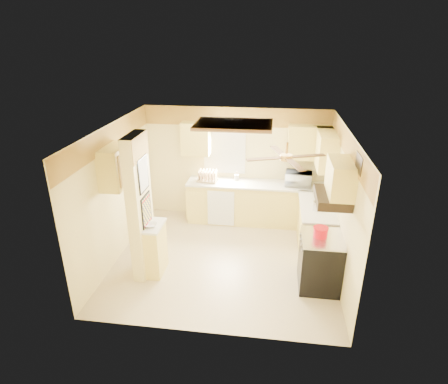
# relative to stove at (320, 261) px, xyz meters

# --- Properties ---
(floor) EXTENTS (4.00, 4.00, 0.00)m
(floor) POSITION_rel_stove_xyz_m (-1.67, 0.55, -0.46)
(floor) COLOR #CAB58B
(floor) RESTS_ON ground
(ceiling) EXTENTS (4.00, 4.00, 0.00)m
(ceiling) POSITION_rel_stove_xyz_m (-1.67, 0.55, 2.04)
(ceiling) COLOR white
(ceiling) RESTS_ON wall_back
(wall_back) EXTENTS (4.00, 0.00, 4.00)m
(wall_back) POSITION_rel_stove_xyz_m (-1.67, 2.45, 0.79)
(wall_back) COLOR #EEDC91
(wall_back) RESTS_ON floor
(wall_front) EXTENTS (4.00, 0.00, 4.00)m
(wall_front) POSITION_rel_stove_xyz_m (-1.67, -1.35, 0.79)
(wall_front) COLOR #EEDC91
(wall_front) RESTS_ON floor
(wall_left) EXTENTS (0.00, 3.80, 3.80)m
(wall_left) POSITION_rel_stove_xyz_m (-3.67, 0.55, 0.79)
(wall_left) COLOR #EEDC91
(wall_left) RESTS_ON floor
(wall_right) EXTENTS (0.00, 3.80, 3.80)m
(wall_right) POSITION_rel_stove_xyz_m (0.33, 0.55, 0.79)
(wall_right) COLOR #EEDC91
(wall_right) RESTS_ON floor
(wallpaper_border) EXTENTS (4.00, 0.02, 0.40)m
(wallpaper_border) POSITION_rel_stove_xyz_m (-1.67, 2.43, 1.84)
(wallpaper_border) COLOR gold
(wallpaper_border) RESTS_ON wall_back
(partition_column) EXTENTS (0.20, 0.70, 2.50)m
(partition_column) POSITION_rel_stove_xyz_m (-3.02, 0.00, 0.79)
(partition_column) COLOR #EEDC91
(partition_column) RESTS_ON floor
(partition_ledge) EXTENTS (0.25, 0.55, 0.90)m
(partition_ledge) POSITION_rel_stove_xyz_m (-2.80, 0.00, -0.01)
(partition_ledge) COLOR #E2CA6B
(partition_ledge) RESTS_ON floor
(ledge_top) EXTENTS (0.28, 0.58, 0.04)m
(ledge_top) POSITION_rel_stove_xyz_m (-2.80, 0.00, 0.46)
(ledge_top) COLOR silver
(ledge_top) RESTS_ON partition_ledge
(lower_cabinets_back) EXTENTS (3.00, 0.60, 0.90)m
(lower_cabinets_back) POSITION_rel_stove_xyz_m (-1.17, 2.15, -0.01)
(lower_cabinets_back) COLOR #E2CA6B
(lower_cabinets_back) RESTS_ON floor
(lower_cabinets_right) EXTENTS (0.60, 1.40, 0.90)m
(lower_cabinets_right) POSITION_rel_stove_xyz_m (0.03, 1.15, -0.01)
(lower_cabinets_right) COLOR #E2CA6B
(lower_cabinets_right) RESTS_ON floor
(countertop_back) EXTENTS (3.04, 0.64, 0.04)m
(countertop_back) POSITION_rel_stove_xyz_m (-1.17, 2.14, 0.46)
(countertop_back) COLOR silver
(countertop_back) RESTS_ON lower_cabinets_back
(countertop_right) EXTENTS (0.64, 1.44, 0.04)m
(countertop_right) POSITION_rel_stove_xyz_m (0.02, 1.15, 0.46)
(countertop_right) COLOR silver
(countertop_right) RESTS_ON lower_cabinets_right
(dishwasher_panel) EXTENTS (0.58, 0.02, 0.80)m
(dishwasher_panel) POSITION_rel_stove_xyz_m (-1.92, 1.84, -0.03)
(dishwasher_panel) COLOR white
(dishwasher_panel) RESTS_ON lower_cabinets_back
(window) EXTENTS (0.92, 0.02, 1.02)m
(window) POSITION_rel_stove_xyz_m (-1.92, 2.44, 1.09)
(window) COLOR white
(window) RESTS_ON wall_back
(upper_cab_back_left) EXTENTS (0.60, 0.35, 0.70)m
(upper_cab_back_left) POSITION_rel_stove_xyz_m (-2.52, 2.27, 1.39)
(upper_cab_back_left) COLOR #E2CA6B
(upper_cab_back_left) RESTS_ON wall_back
(upper_cab_back_right) EXTENTS (0.90, 0.35, 0.70)m
(upper_cab_back_right) POSITION_rel_stove_xyz_m (-0.12, 2.27, 1.39)
(upper_cab_back_right) COLOR #E2CA6B
(upper_cab_back_right) RESTS_ON wall_back
(upper_cab_right) EXTENTS (0.35, 1.00, 0.70)m
(upper_cab_right) POSITION_rel_stove_xyz_m (0.16, 1.80, 1.39)
(upper_cab_right) COLOR #E2CA6B
(upper_cab_right) RESTS_ON wall_right
(upper_cab_left_wall) EXTENTS (0.35, 0.75, 0.70)m
(upper_cab_left_wall) POSITION_rel_stove_xyz_m (-3.49, 0.30, 1.39)
(upper_cab_left_wall) COLOR #E2CA6B
(upper_cab_left_wall) RESTS_ON wall_left
(upper_cab_over_stove) EXTENTS (0.35, 0.76, 0.52)m
(upper_cab_over_stove) POSITION_rel_stove_xyz_m (0.16, 0.00, 1.49)
(upper_cab_over_stove) COLOR #E2CA6B
(upper_cab_over_stove) RESTS_ON wall_right
(stove) EXTENTS (0.68, 0.77, 0.92)m
(stove) POSITION_rel_stove_xyz_m (0.00, 0.00, 0.00)
(stove) COLOR black
(stove) RESTS_ON floor
(range_hood) EXTENTS (0.50, 0.76, 0.14)m
(range_hood) POSITION_rel_stove_xyz_m (0.07, 0.00, 1.16)
(range_hood) COLOR black
(range_hood) RESTS_ON upper_cab_over_stove
(poster_menu) EXTENTS (0.02, 0.42, 0.57)m
(poster_menu) POSITION_rel_stove_xyz_m (-2.91, 0.00, 1.39)
(poster_menu) COLOR black
(poster_menu) RESTS_ON partition_column
(poster_nashville) EXTENTS (0.02, 0.42, 0.57)m
(poster_nashville) POSITION_rel_stove_xyz_m (-2.91, 0.00, 0.74)
(poster_nashville) COLOR black
(poster_nashville) RESTS_ON partition_column
(ceiling_light_panel) EXTENTS (1.35, 0.95, 0.06)m
(ceiling_light_panel) POSITION_rel_stove_xyz_m (-1.57, 1.05, 2.00)
(ceiling_light_panel) COLOR brown
(ceiling_light_panel) RESTS_ON ceiling
(ceiling_fan) EXTENTS (1.15, 1.15, 0.26)m
(ceiling_fan) POSITION_rel_stove_xyz_m (-0.67, -0.15, 1.83)
(ceiling_fan) COLOR gold
(ceiling_fan) RESTS_ON ceiling
(vent_grate) EXTENTS (0.02, 0.40, 0.25)m
(vent_grate) POSITION_rel_stove_xyz_m (0.31, -0.35, 1.84)
(vent_grate) COLOR black
(vent_grate) RESTS_ON wall_right
(microwave) EXTENTS (0.58, 0.43, 0.30)m
(microwave) POSITION_rel_stove_xyz_m (-0.30, 2.13, 0.63)
(microwave) COLOR white
(microwave) RESTS_ON countertop_back
(bowl) EXTENTS (0.24, 0.24, 0.05)m
(bowl) POSITION_rel_stove_xyz_m (-2.83, -0.06, 0.50)
(bowl) COLOR white
(bowl) RESTS_ON ledge_top
(dutch_oven) EXTENTS (0.24, 0.24, 0.16)m
(dutch_oven) POSITION_rel_stove_xyz_m (-0.04, 0.03, 0.54)
(dutch_oven) COLOR red
(dutch_oven) RESTS_ON stove
(kettle) EXTENTS (0.13, 0.13, 0.20)m
(kettle) POSITION_rel_stove_xyz_m (-0.02, 0.94, 0.57)
(kettle) COLOR silver
(kettle) RESTS_ON countertop_right
(dish_rack) EXTENTS (0.45, 0.35, 0.24)m
(dish_rack) POSITION_rel_stove_xyz_m (-2.25, 2.12, 0.57)
(dish_rack) COLOR tan
(dish_rack) RESTS_ON countertop_back
(utensil_crock) EXTENTS (0.10, 0.10, 0.19)m
(utensil_crock) POSITION_rel_stove_xyz_m (-1.63, 2.28, 0.54)
(utensil_crock) COLOR white
(utensil_crock) RESTS_ON countertop_back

